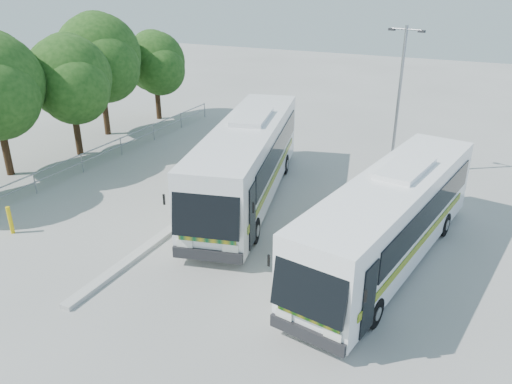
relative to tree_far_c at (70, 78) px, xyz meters
The scene contains 10 objects.
ground 13.82m from the tree_far_c, 22.81° to the right, with size 100.00×100.00×0.00m, color #A5A5A0.
kerb_divider 11.12m from the tree_far_c, 17.50° to the right, with size 0.40×16.00×0.15m, color #B2B2AD.
railing 4.25m from the tree_far_c, 27.35° to the right, with size 0.06×22.00×1.00m.
tree_far_c is the anchor object (origin of this frame).
tree_far_d 3.93m from the tree_far_c, 107.83° to the left, with size 5.62×5.30×7.33m.
tree_far_e 8.22m from the tree_far_c, 93.54° to the left, with size 4.54×4.28×5.92m.
coach_main 11.47m from the tree_far_c, ahead, with size 5.23×12.44×3.39m.
coach_adjacent 18.54m from the tree_far_c, 13.12° to the right, with size 4.12×11.42×3.11m.
lamppost 16.88m from the tree_far_c, 15.33° to the left, with size 1.73×0.61×7.16m.
bollard 10.08m from the tree_far_c, 62.33° to the right, with size 0.16×0.16×1.12m, color #DEB90D.
Camera 1 is at (8.16, -14.60, 9.18)m, focal length 35.00 mm.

